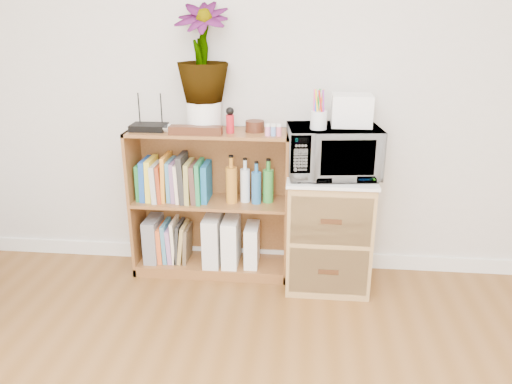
# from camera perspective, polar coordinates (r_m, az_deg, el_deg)

# --- Properties ---
(skirting_board) EXTENTS (4.00, 0.02, 0.10)m
(skirting_board) POSITION_cam_1_polar(r_m,az_deg,el_deg) (3.46, 1.21, -7.32)
(skirting_board) COLOR white
(skirting_board) RESTS_ON ground
(bookshelf) EXTENTS (1.00, 0.30, 0.95)m
(bookshelf) POSITION_cam_1_polar(r_m,az_deg,el_deg) (3.20, -5.19, -1.35)
(bookshelf) COLOR brown
(bookshelf) RESTS_ON ground
(wicker_unit) EXTENTS (0.50, 0.45, 0.70)m
(wicker_unit) POSITION_cam_1_polar(r_m,az_deg,el_deg) (3.13, 8.27, -4.47)
(wicker_unit) COLOR #9E7542
(wicker_unit) RESTS_ON ground
(microwave) EXTENTS (0.56, 0.42, 0.29)m
(microwave) POSITION_cam_1_polar(r_m,az_deg,el_deg) (2.95, 8.76, 4.62)
(microwave) COLOR white
(microwave) RESTS_ON wicker_unit
(pen_cup) EXTENTS (0.09, 0.09, 0.10)m
(pen_cup) POSITION_cam_1_polar(r_m,az_deg,el_deg) (2.84, 7.17, 8.17)
(pen_cup) COLOR silver
(pen_cup) RESTS_ON microwave
(small_appliance) EXTENTS (0.23, 0.19, 0.18)m
(small_appliance) POSITION_cam_1_polar(r_m,az_deg,el_deg) (2.95, 10.87, 9.17)
(small_appliance) COLOR white
(small_appliance) RESTS_ON microwave
(router) EXTENTS (0.21, 0.15, 0.04)m
(router) POSITION_cam_1_polar(r_m,az_deg,el_deg) (3.13, -12.15, 7.25)
(router) COLOR black
(router) RESTS_ON bookshelf
(white_bowl) EXTENTS (0.13, 0.13, 0.03)m
(white_bowl) POSITION_cam_1_polar(r_m,az_deg,el_deg) (3.08, -9.75, 7.15)
(white_bowl) COLOR white
(white_bowl) RESTS_ON bookshelf
(plant_pot) EXTENTS (0.21, 0.21, 0.18)m
(plant_pot) POSITION_cam_1_polar(r_m,az_deg,el_deg) (3.07, -5.94, 8.65)
(plant_pot) COLOR white
(plant_pot) RESTS_ON bookshelf
(potted_plant) EXTENTS (0.32, 0.32, 0.56)m
(potted_plant) POSITION_cam_1_polar(r_m,az_deg,el_deg) (3.02, -6.19, 15.54)
(potted_plant) COLOR #41772F
(potted_plant) RESTS_ON plant_pot
(trinket_box) EXTENTS (0.31, 0.08, 0.05)m
(trinket_box) POSITION_cam_1_polar(r_m,az_deg,el_deg) (2.97, -6.91, 7.02)
(trinket_box) COLOR #381A0F
(trinket_box) RESTS_ON bookshelf
(kokeshi_doll) EXTENTS (0.05, 0.05, 0.11)m
(kokeshi_doll) POSITION_cam_1_polar(r_m,az_deg,el_deg) (2.99, -2.98, 7.77)
(kokeshi_doll) COLOR #B51621
(kokeshi_doll) RESTS_ON bookshelf
(wooden_bowl) EXTENTS (0.11, 0.11, 0.07)m
(wooden_bowl) POSITION_cam_1_polar(r_m,az_deg,el_deg) (3.03, -0.14, 7.53)
(wooden_bowl) COLOR #391B0F
(wooden_bowl) RESTS_ON bookshelf
(paint_jars) EXTENTS (0.10, 0.04, 0.05)m
(paint_jars) POSITION_cam_1_polar(r_m,az_deg,el_deg) (2.92, 1.99, 6.91)
(paint_jars) COLOR pink
(paint_jars) RESTS_ON bookshelf
(file_box) EXTENTS (0.09, 0.23, 0.29)m
(file_box) POSITION_cam_1_polar(r_m,az_deg,el_deg) (3.40, -11.62, -5.20)
(file_box) COLOR gray
(file_box) RESTS_ON bookshelf
(magazine_holder_left) EXTENTS (0.10, 0.26, 0.33)m
(magazine_holder_left) POSITION_cam_1_polar(r_m,az_deg,el_deg) (3.29, -4.91, -5.35)
(magazine_holder_left) COLOR silver
(magazine_holder_left) RESTS_ON bookshelf
(magazine_holder_mid) EXTENTS (0.10, 0.25, 0.31)m
(magazine_holder_mid) POSITION_cam_1_polar(r_m,az_deg,el_deg) (3.27, -2.84, -5.57)
(magazine_holder_mid) COLOR white
(magazine_holder_mid) RESTS_ON bookshelf
(magazine_holder_right) EXTENTS (0.09, 0.22, 0.27)m
(magazine_holder_right) POSITION_cam_1_polar(r_m,az_deg,el_deg) (3.26, -0.45, -6.03)
(magazine_holder_right) COLOR white
(magazine_holder_right) RESTS_ON bookshelf
(cookbooks) EXTENTS (0.46, 0.20, 0.30)m
(cookbooks) POSITION_cam_1_polar(r_m,az_deg,el_deg) (3.20, -9.37, 1.38)
(cookbooks) COLOR #207A36
(cookbooks) RESTS_ON bookshelf
(liquor_bottles) EXTENTS (0.30, 0.07, 0.29)m
(liquor_bottles) POSITION_cam_1_polar(r_m,az_deg,el_deg) (3.11, -0.76, 1.28)
(liquor_bottles) COLOR #C27A24
(liquor_bottles) RESTS_ON bookshelf
(lower_books) EXTENTS (0.21, 0.19, 0.29)m
(lower_books) POSITION_cam_1_polar(r_m,az_deg,el_deg) (3.37, -9.28, -5.61)
(lower_books) COLOR orange
(lower_books) RESTS_ON bookshelf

